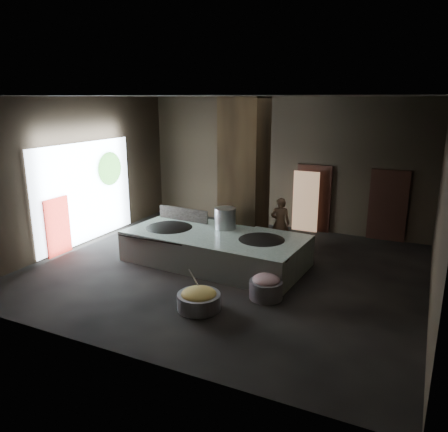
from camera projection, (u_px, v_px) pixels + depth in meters
The scene contains 28 objects.
floor at pixel (226, 270), 11.81m from camera, with size 10.00×9.00×0.10m, color black.
ceiling at pixel (226, 94), 10.60m from camera, with size 10.00×9.00×0.10m, color black.
back_wall at pixel (282, 163), 15.16m from camera, with size 10.00×0.10×4.50m, color black.
front_wall at pixel (109, 236), 7.24m from camera, with size 10.00×0.10×4.50m, color black.
left_wall at pixel (77, 173), 13.30m from camera, with size 0.10×9.00×4.50m, color black.
right_wall at pixel (445, 207), 9.10m from camera, with size 0.10×9.00×4.50m, color black.
pillar at pixel (244, 175), 12.98m from camera, with size 1.20×1.20×4.50m, color black.
hearth_platform at pixel (215, 248), 12.11m from camera, with size 4.92×2.35×0.86m, color #B4C8B8.
platform_cap at pixel (215, 235), 12.01m from camera, with size 4.81×2.31×0.03m, color black.
wok_left at pixel (169, 231), 12.58m from camera, with size 1.55×1.55×0.43m, color black.
wok_left_rim at pixel (169, 228), 12.56m from camera, with size 1.58×1.58×0.05m, color black.
wok_right at pixel (262, 243), 11.51m from camera, with size 1.44×1.44×0.41m, color black.
wok_right_rim at pixel (262, 241), 11.49m from camera, with size 1.48×1.48×0.05m, color black.
stock_pot at pixel (225, 219), 12.38m from camera, with size 0.60×0.60×0.64m, color #A1A4A8.
splash_guard at pixel (183, 215), 13.21m from camera, with size 1.71×0.06×0.43m, color black.
cook at pixel (280, 223), 13.21m from camera, with size 0.58×0.37×1.58m, color brown.
veg_basin at pixel (199, 301), 9.51m from camera, with size 0.95×0.95×0.35m, color gray.
veg_fill at pixel (199, 294), 9.46m from camera, with size 0.78×0.78×0.24m, color #99B055.
ladle at pixel (196, 282), 9.60m from camera, with size 0.03×0.03×0.75m, color #A1A4A8.
meat_basin at pixel (266, 289), 10.01m from camera, with size 0.77×0.77×0.42m, color gray.
meat_fill at pixel (266, 280), 9.95m from camera, with size 0.64×0.64×0.24m, color #AC6772.
doorway_near at pixel (313, 200), 14.88m from camera, with size 1.18×0.08×2.38m, color black.
doorway_near_glow at pixel (305, 202), 14.80m from camera, with size 0.87×0.04×2.07m, color #8C6647.
doorway_far at pixel (388, 207), 13.88m from camera, with size 1.18×0.08×2.38m, color black.
doorway_far_glow at pixel (384, 207), 14.13m from camera, with size 0.87×0.04×2.05m, color #8C6647.
left_opening at pixel (85, 193), 13.60m from camera, with size 0.04×4.20×3.10m, color white.
pavilion_sliver at pixel (58, 227), 12.64m from camera, with size 0.05×0.90×1.70m, color maroon.
tree_silhouette at pixel (110, 169), 14.36m from camera, with size 0.28×1.10×1.10m, color #194714.
Camera 1 is at (4.69, -9.95, 4.47)m, focal length 35.00 mm.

